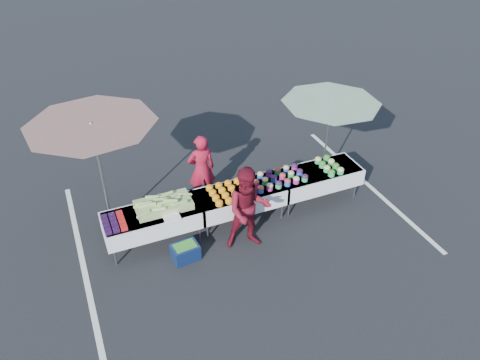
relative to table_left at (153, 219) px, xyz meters
name	(u,v)px	position (x,y,z in m)	size (l,w,h in m)	color
ground	(240,219)	(1.80, 0.00, -0.58)	(80.00, 80.00, 0.00)	black
stripe_left	(83,262)	(-1.40, 0.00, -0.58)	(0.10, 5.00, 0.00)	silver
stripe_right	(367,184)	(5.00, 0.00, -0.58)	(0.10, 5.00, 0.00)	silver
table_left	(153,219)	(0.00, 0.00, 0.00)	(1.86, 0.81, 0.75)	white
table_center	(240,197)	(1.80, 0.00, 0.00)	(1.86, 0.81, 0.75)	white
table_right	(317,177)	(3.60, 0.00, 0.00)	(1.86, 0.81, 0.75)	white
berry_punnets	(114,223)	(-0.71, -0.06, 0.21)	(0.40, 0.54, 0.08)	black
corn_pile	(163,205)	(0.24, 0.04, 0.26)	(1.16, 0.57, 0.26)	#88AD58
plastic_bags	(172,217)	(0.30, -0.30, 0.19)	(0.30, 0.25, 0.05)	white
carrot_bowls	(229,191)	(1.55, -0.01, 0.22)	(0.75, 0.69, 0.11)	orange
potato_cups	(278,177)	(2.65, 0.00, 0.25)	(1.14, 0.58, 0.16)	blue
bean_baskets	(329,165)	(3.86, -0.01, 0.24)	(0.36, 0.68, 0.15)	#29A45A
vendor	(202,169)	(1.32, 0.93, 0.22)	(0.59, 0.38, 1.61)	maroon
customer	(249,209)	(1.65, -0.75, 0.29)	(0.85, 0.66, 1.74)	maroon
umbrella_left	(93,133)	(-0.70, 0.80, 1.61)	(2.87, 2.87, 2.41)	black
umbrella_right	(330,110)	(4.00, 0.40, 1.33)	(2.57, 2.57, 2.11)	black
storage_bin	(185,252)	(0.41, -0.65, -0.42)	(0.52, 0.40, 0.32)	#0D1C42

